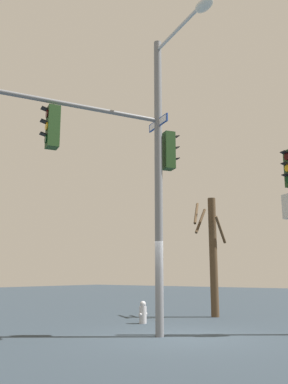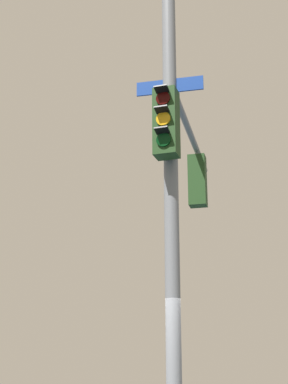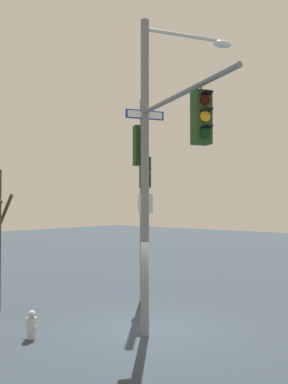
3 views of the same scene
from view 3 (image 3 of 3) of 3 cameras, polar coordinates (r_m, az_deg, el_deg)
The scene contains 4 objects.
ground_plane at distance 12.82m, azimuth 0.61°, elevation -17.47°, with size 80.00×80.00×0.00m, color #2A353F.
main_signal_pole_assembly at distance 11.39m, azimuth 2.02°, elevation 6.06°, with size 4.58×4.62×8.51m.
secondary_pole_assembly at distance 15.85m, azimuth -0.02°, elevation -0.38°, with size 0.73×0.63×7.33m.
fire_hydrant_fallback at distance 12.33m, azimuth -14.39°, elevation -16.42°, with size 0.38×0.24×0.73m.
Camera 3 is at (7.88, -9.46, 3.56)m, focal length 41.08 mm.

